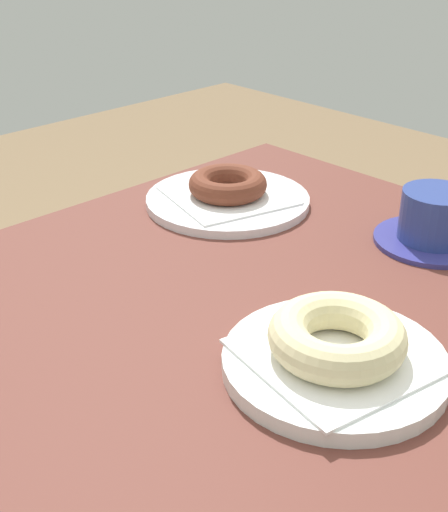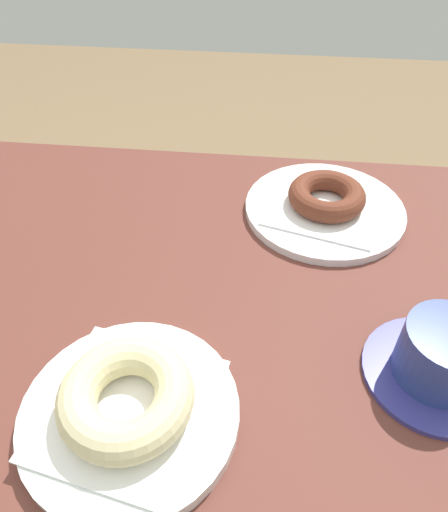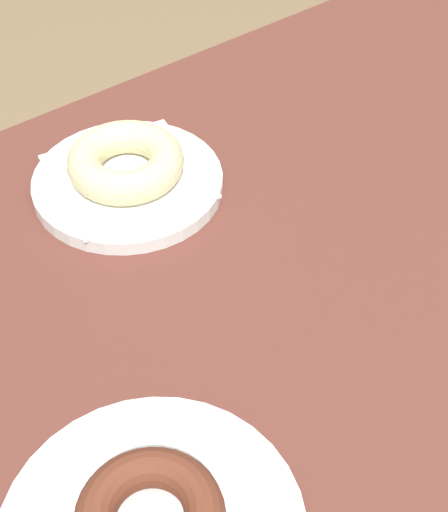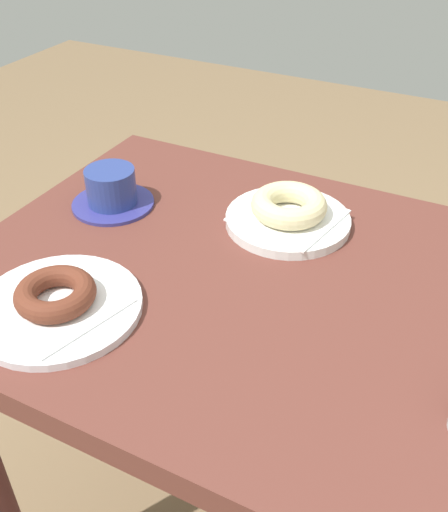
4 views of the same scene
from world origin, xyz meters
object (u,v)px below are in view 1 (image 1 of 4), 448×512
Objects in this scene: donut_chocolate_ring at (228,184)px; donut_sugar_ring at (337,336)px; plate_sugar_ring at (335,363)px; plate_chocolate_ring at (228,200)px; coffee_cup at (434,220)px.

donut_sugar_ring is at bearing 60.10° from donut_chocolate_ring.
plate_sugar_ring reaches higher than plate_chocolate_ring.
coffee_cup reaches higher than plate_sugar_ring.
donut_chocolate_ring is 0.28m from coffee_cup.
donut_sugar_ring reaches higher than donut_chocolate_ring.
donut_sugar_ring is at bearing 15.09° from coffee_cup.
donut_chocolate_ring reaches higher than plate_sugar_ring.
coffee_cup is (-0.29, -0.08, -0.01)m from donut_sugar_ring.
donut_sugar_ring is 0.39m from plate_chocolate_ring.
coffee_cup reaches higher than donut_chocolate_ring.
plate_sugar_ring is 0.39m from plate_chocolate_ring.
donut_sugar_ring is at bearing -90.00° from plate_sugar_ring.
coffee_cup is at bearing -164.91° from donut_sugar_ring.
plate_sugar_ring is 0.03m from donut_sugar_ring.
donut_sugar_ring is 0.87× the size of coffee_cup.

